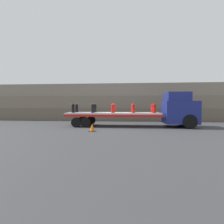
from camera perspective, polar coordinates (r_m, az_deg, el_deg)
ground_plane at (r=16.03m, az=0.44°, el=-4.62°), size 120.00×120.00×0.00m
rock_cliff at (r=22.69m, az=1.84°, el=3.20°), size 60.00×3.30×4.59m
truck_cab at (r=16.53m, az=21.41°, el=0.80°), size 2.72×2.72×3.03m
flatbed_trailer at (r=16.01m, az=-1.87°, el=-1.08°), size 8.37×2.55×1.24m
fire_hydrant_black_near_0 at (r=16.09m, az=-12.56°, el=1.17°), size 0.34×0.53×0.81m
fire_hydrant_black_far_0 at (r=17.11m, az=-11.47°, el=1.24°), size 0.34×0.53×0.81m
fire_hydrant_black_near_1 at (r=15.64m, az=-6.29°, el=1.18°), size 0.34×0.53×0.81m
fire_hydrant_black_far_1 at (r=16.69m, az=-5.56°, el=1.25°), size 0.34×0.53×0.81m
fire_hydrant_red_near_2 at (r=15.38m, az=0.28°, el=1.18°), size 0.34×0.53×0.81m
fire_hydrant_red_far_2 at (r=16.45m, az=0.59°, el=1.25°), size 0.34×0.53×0.81m
fire_hydrant_red_near_3 at (r=15.34m, az=6.97°, el=1.16°), size 0.34×0.53×0.81m
fire_hydrant_red_far_3 at (r=16.41m, az=6.85°, el=1.23°), size 0.34×0.53×0.81m
fire_hydrant_red_near_4 at (r=15.50m, az=13.61°, el=1.13°), size 0.34×0.53×0.81m
fire_hydrant_red_far_4 at (r=16.56m, az=13.06°, el=1.20°), size 0.34×0.53×0.81m
cargo_strap_rear at (r=16.60m, az=-12.01°, el=2.67°), size 0.05×2.64×0.01m
cargo_strap_middle at (r=16.16m, az=-5.92°, el=2.72°), size 0.05×2.64×0.01m
cargo_strap_front at (r=15.92m, az=0.44°, el=2.74°), size 0.05×2.64×0.01m
traffic_cone at (r=12.86m, az=-6.50°, el=-5.09°), size 0.46×0.46×0.57m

